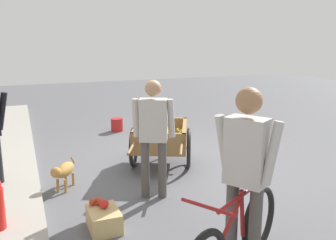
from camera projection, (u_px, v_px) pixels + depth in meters
ground_plane at (172, 164)px, 6.07m from camera, size 24.00×24.00×0.00m
fruit_cart at (161, 140)px, 5.86m from camera, size 1.82×1.39×0.72m
vendor_person at (153, 129)px, 4.64m from camera, size 0.33×0.50×1.52m
cyclist_person at (246, 165)px, 3.10m from camera, size 0.46×0.40×1.64m
dog at (64, 171)px, 5.00m from camera, size 0.60×0.39×0.40m
plastic_bucket at (117, 125)px, 8.19m from camera, size 0.26×0.26×0.28m
apple_crate at (104, 218)px, 4.00m from camera, size 0.44×0.32×0.32m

